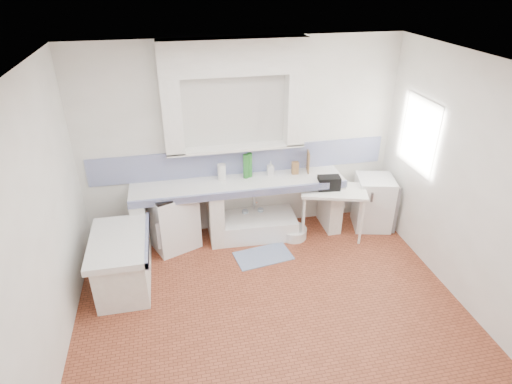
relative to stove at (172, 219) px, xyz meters
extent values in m
plane|color=brown|center=(1.06, -1.69, -0.42)|extent=(4.50, 4.50, 0.00)
plane|color=white|center=(1.06, -1.69, 2.38)|extent=(4.50, 4.50, 0.00)
plane|color=white|center=(1.06, 0.31, 0.98)|extent=(4.50, 0.00, 4.50)
plane|color=white|center=(1.06, -3.69, 0.98)|extent=(4.50, 0.00, 4.50)
plane|color=white|center=(-1.19, -1.69, 0.98)|extent=(0.00, 4.50, 4.50)
plane|color=white|center=(3.31, -1.69, 0.98)|extent=(0.00, 4.50, 4.50)
cube|color=white|center=(0.96, 0.19, 2.15)|extent=(1.90, 0.25, 0.45)
cube|color=#3B2012|center=(3.49, -0.49, 1.18)|extent=(0.35, 0.86, 1.06)
cube|color=white|center=(3.34, -0.49, 1.56)|extent=(0.01, 0.84, 0.24)
cube|color=white|center=(0.96, 0.01, 0.44)|extent=(3.00, 0.60, 0.08)
cube|color=navy|center=(0.96, -0.27, 0.44)|extent=(3.00, 0.04, 0.10)
cube|color=white|center=(-0.44, 0.01, -0.01)|extent=(0.20, 0.55, 0.82)
cube|color=white|center=(0.61, 0.01, -0.01)|extent=(0.20, 0.55, 0.82)
cube|color=white|center=(2.36, 0.01, -0.01)|extent=(0.20, 0.55, 0.82)
cube|color=white|center=(-0.64, -0.79, 0.24)|extent=(0.70, 1.10, 0.08)
cube|color=white|center=(-0.64, -0.79, -0.11)|extent=(0.60, 1.00, 0.62)
cube|color=navy|center=(-0.31, -0.79, 0.24)|extent=(0.04, 1.10, 0.10)
cube|color=navy|center=(1.06, 0.30, 0.68)|extent=(4.27, 0.03, 0.40)
cube|color=white|center=(0.00, 0.00, 0.00)|extent=(0.77, 0.76, 0.84)
cube|color=white|center=(1.23, 0.02, -0.29)|extent=(1.16, 0.67, 0.27)
cube|color=white|center=(2.29, -0.23, -0.04)|extent=(1.03, 0.75, 0.04)
cube|color=white|center=(3.00, -0.11, -0.01)|extent=(0.64, 0.64, 0.81)
cylinder|color=#D15B32|center=(0.87, -0.06, -0.28)|extent=(0.29, 0.29, 0.27)
cylinder|color=orange|center=(1.26, -0.02, -0.28)|extent=(0.30, 0.30, 0.28)
cylinder|color=#2862B5|center=(1.57, -0.13, -0.28)|extent=(0.35, 0.35, 0.28)
cylinder|color=white|center=(1.74, -0.18, -0.35)|extent=(0.39, 0.39, 0.15)
cylinder|color=silver|center=(1.07, 0.16, -0.25)|extent=(0.12, 0.12, 0.34)
cylinder|color=silver|center=(1.31, 0.16, -0.25)|extent=(0.11, 0.11, 0.34)
cube|color=black|center=(2.22, -0.20, 0.44)|extent=(0.33, 0.21, 0.19)
cylinder|color=#246E27|center=(1.15, 0.16, 0.66)|extent=(0.10, 0.10, 0.36)
cylinder|color=#246E27|center=(1.09, 0.14, 0.66)|extent=(0.08, 0.08, 0.35)
cube|color=olive|center=(1.81, 0.12, 0.57)|extent=(0.09, 0.08, 0.19)
cube|color=olive|center=(2.02, 0.16, 0.63)|extent=(0.07, 0.22, 0.30)
cylinder|color=white|center=(0.74, 0.15, 0.60)|extent=(0.15, 0.15, 0.23)
imported|color=white|center=(1.45, 0.16, 0.58)|extent=(0.10, 0.10, 0.21)
cube|color=navy|center=(1.19, -0.56, -0.41)|extent=(0.83, 0.55, 0.01)
camera|label=1|loc=(0.10, -5.24, 3.17)|focal=29.87mm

